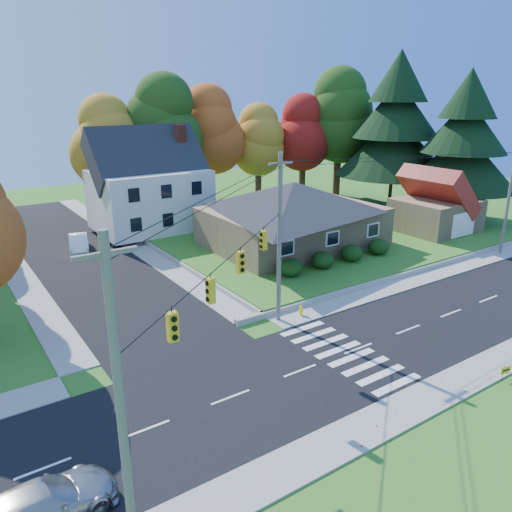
{
  "coord_description": "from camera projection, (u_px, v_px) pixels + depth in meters",
  "views": [
    {
      "loc": [
        -17.85,
        -16.64,
        13.1
      ],
      "look_at": [
        -1.22,
        8.0,
        3.27
      ],
      "focal_mm": 35.0,
      "sensor_mm": 36.0,
      "label": 1
    }
  ],
  "objects": [
    {
      "name": "fire_hydrant",
      "position": [
        301.0,
        311.0,
        30.47
      ],
      "size": [
        0.4,
        0.31,
        0.7
      ],
      "color": "#FFEF0E",
      "rests_on": "ground"
    },
    {
      "name": "traffic_infrastructure",
      "position": [
        344.0,
        251.0,
        26.06
      ],
      "size": [
        38.1,
        10.66,
        10.0
      ],
      "color": "#666059",
      "rests_on": "ground"
    },
    {
      "name": "tree_lot_1",
      "position": [
        163.0,
        127.0,
        51.77
      ],
      "size": [
        7.84,
        7.84,
        14.6
      ],
      "color": "#3F2A19",
      "rests_on": "lawn"
    },
    {
      "name": "conifer_east_a",
      "position": [
        396.0,
        127.0,
        55.4
      ],
      "size": [
        12.8,
        12.8,
        16.96
      ],
      "color": "#3F2A19",
      "rests_on": "lawn"
    },
    {
      "name": "tree_lot_0",
      "position": [
        104.0,
        142.0,
        49.78
      ],
      "size": [
        6.72,
        6.72,
        12.51
      ],
      "color": "#3F2A19",
      "rests_on": "lawn"
    },
    {
      "name": "lawn",
      "position": [
        301.0,
        226.0,
        50.04
      ],
      "size": [
        30.0,
        30.0,
        0.5
      ],
      "primitive_type": "cube",
      "color": "#3D7923",
      "rests_on": "ground"
    },
    {
      "name": "silver_sedan",
      "position": [
        40.0,
        506.0,
        15.65
      ],
      "size": [
        5.05,
        2.49,
        1.41
      ],
      "primitive_type": "imported",
      "rotation": [
        0.0,
        0.0,
        1.68
      ],
      "color": "#B0B0B0",
      "rests_on": "road_main"
    },
    {
      "name": "conifer_east_b",
      "position": [
        464.0,
        142.0,
        49.99
      ],
      "size": [
        11.2,
        11.2,
        14.84
      ],
      "color": "#3F2A19",
      "rests_on": "lawn"
    },
    {
      "name": "tree_lot_5",
      "position": [
        340.0,
        116.0,
        60.89
      ],
      "size": [
        8.4,
        8.4,
        15.64
      ],
      "color": "#3F2A19",
      "rests_on": "lawn"
    },
    {
      "name": "sidewalk_north",
      "position": [
        300.0,
        315.0,
        30.61
      ],
      "size": [
        90.0,
        2.0,
        0.08
      ],
      "primitive_type": "cube",
      "color": "#9C9A90",
      "rests_on": "ground"
    },
    {
      "name": "sidewalk_south",
      "position": [
        437.0,
        393.0,
        22.74
      ],
      "size": [
        90.0,
        2.0,
        0.08
      ],
      "primitive_type": "cube",
      "color": "#9C9A90",
      "rests_on": "ground"
    },
    {
      "name": "tree_lot_4",
      "position": [
        303.0,
        133.0,
        60.95
      ],
      "size": [
        6.72,
        6.72,
        12.51
      ],
      "color": "#3F2A19",
      "rests_on": "lawn"
    },
    {
      "name": "garage",
      "position": [
        436.0,
        206.0,
        46.92
      ],
      "size": [
        7.3,
        6.3,
        4.6
      ],
      "color": "tan",
      "rests_on": "lawn"
    },
    {
      "name": "tree_lot_2",
      "position": [
        209.0,
        130.0,
        55.95
      ],
      "size": [
        7.28,
        7.28,
        13.56
      ],
      "color": "#3F2A19",
      "rests_on": "lawn"
    },
    {
      "name": "white_car",
      "position": [
        79.0,
        243.0,
        42.85
      ],
      "size": [
        2.47,
        4.52,
        1.41
      ],
      "primitive_type": "imported",
      "rotation": [
        0.0,
        0.0,
        -0.24
      ],
      "color": "white",
      "rests_on": "road_cross"
    },
    {
      "name": "ground",
      "position": [
        358.0,
        349.0,
        26.69
      ],
      "size": [
        120.0,
        120.0,
        0.0
      ],
      "primitive_type": "plane",
      "color": "#3D7923"
    },
    {
      "name": "road_cross",
      "position": [
        74.0,
        251.0,
        42.9
      ],
      "size": [
        8.0,
        44.0,
        0.02
      ],
      "primitive_type": "cube",
      "color": "black",
      "rests_on": "ground"
    },
    {
      "name": "colonial_house",
      "position": [
        149.0,
        186.0,
        47.31
      ],
      "size": [
        10.4,
        8.4,
        9.6
      ],
      "color": "silver",
      "rests_on": "lawn"
    },
    {
      "name": "road_main",
      "position": [
        358.0,
        349.0,
        26.69
      ],
      "size": [
        90.0,
        8.0,
        0.02
      ],
      "primitive_type": "cube",
      "color": "black",
      "rests_on": "ground"
    },
    {
      "name": "tree_lot_3",
      "position": [
        258.0,
        140.0,
        58.76
      ],
      "size": [
        6.16,
        6.16,
        11.47
      ],
      "color": "#3F2A19",
      "rests_on": "lawn"
    },
    {
      "name": "yard_sign",
      "position": [
        506.0,
        370.0,
        23.67
      ],
      "size": [
        0.57,
        0.15,
        0.72
      ],
      "color": "black",
      "rests_on": "ground"
    },
    {
      "name": "hedge_row",
      "position": [
        337.0,
        256.0,
        38.03
      ],
      "size": [
        10.7,
        1.7,
        1.27
      ],
      "color": "#163A10",
      "rests_on": "lawn"
    },
    {
      "name": "ranch_house",
      "position": [
        293.0,
        213.0,
        42.51
      ],
      "size": [
        14.6,
        10.6,
        5.4
      ],
      "color": "tan",
      "rests_on": "lawn"
    }
  ]
}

